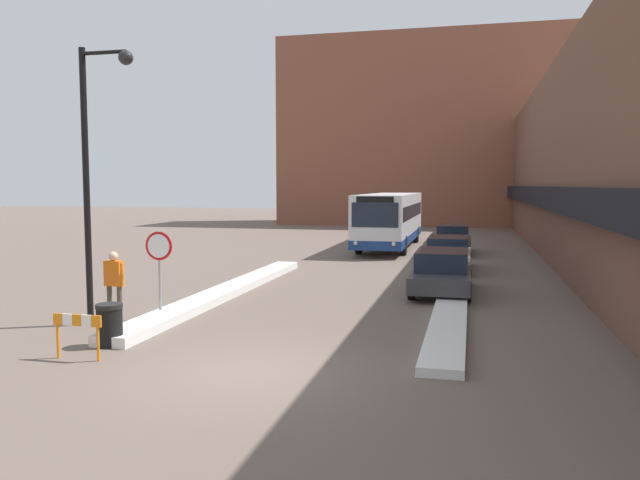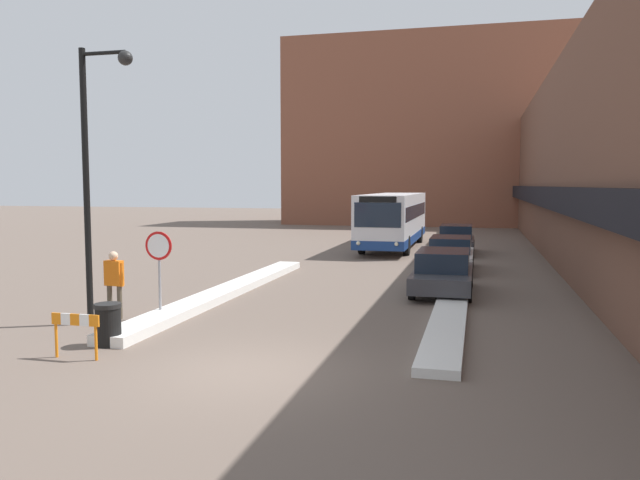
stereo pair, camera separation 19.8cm
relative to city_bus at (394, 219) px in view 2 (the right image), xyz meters
name	(u,v)px [view 2 (the right image)]	position (x,y,z in m)	size (l,w,h in m)	color
ground_plane	(244,371)	(0.36, -24.32, -1.67)	(160.00, 160.00, 0.00)	#66564C
building_row_right	(592,167)	(10.33, -0.32, 2.85)	(5.50, 60.00, 9.06)	brown
building_backdrop_far	(431,132)	(0.36, 22.43, 6.66)	(26.00, 8.00, 16.65)	brown
snow_bank_left	(228,291)	(-3.24, -16.52, -1.54)	(0.90, 13.86, 0.25)	silver
snow_bank_right	(450,312)	(3.96, -18.12, -1.57)	(0.90, 11.61, 0.19)	silver
city_bus	(394,219)	(0.00, 0.00, 0.00)	(2.60, 11.93, 3.07)	silver
parked_car_front	(443,272)	(3.56, -14.50, -0.95)	(1.92, 4.58, 1.42)	#38383D
parked_car_middle	(450,253)	(3.56, -8.76, -0.96)	(1.88, 4.57, 1.41)	silver
parked_car_back	(456,239)	(3.56, -2.01, -0.93)	(1.85, 4.58, 1.49)	#38383D
stop_sign	(159,256)	(-3.53, -20.46, 0.04)	(0.76, 0.08, 2.35)	gray
street_lamp	(95,157)	(-4.71, -21.43, 2.59)	(1.46, 0.36, 6.96)	black
pedestrian	(114,278)	(-4.75, -20.68, -0.58)	(0.59, 0.26, 1.81)	brown
trash_bin	(108,324)	(-3.29, -23.23, -1.19)	(0.59, 0.59, 0.95)	black
construction_barricade	(75,327)	(-3.32, -24.34, -1.00)	(1.10, 0.06, 0.94)	orange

